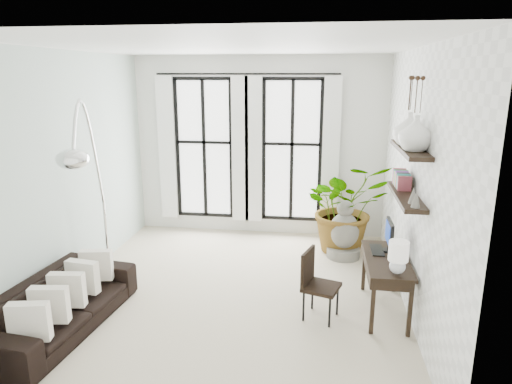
% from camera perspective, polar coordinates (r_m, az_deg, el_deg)
% --- Properties ---
extents(floor, '(5.00, 5.00, 0.00)m').
position_cam_1_polar(floor, '(6.37, -2.80, -12.38)').
color(floor, beige).
rests_on(floor, ground).
extents(ceiling, '(5.00, 5.00, 0.00)m').
position_cam_1_polar(ceiling, '(5.68, -3.21, 17.74)').
color(ceiling, white).
rests_on(ceiling, wall_back).
extents(wall_left, '(0.00, 5.00, 5.00)m').
position_cam_1_polar(wall_left, '(6.63, -22.48, 2.28)').
color(wall_left, '#B0C5BB').
rests_on(wall_left, floor).
extents(wall_right, '(0.00, 5.00, 5.00)m').
position_cam_1_polar(wall_right, '(5.83, 19.28, 1.01)').
color(wall_right, white).
rests_on(wall_right, floor).
extents(wall_back, '(4.50, 0.00, 4.50)m').
position_cam_1_polar(wall_back, '(8.24, 0.35, 5.62)').
color(wall_back, white).
rests_on(wall_back, floor).
extents(windows, '(3.26, 0.13, 2.65)m').
position_cam_1_polar(windows, '(8.21, -1.11, 5.30)').
color(windows, white).
rests_on(windows, wall_back).
extents(wall_shelves, '(0.25, 1.30, 0.60)m').
position_cam_1_polar(wall_shelves, '(5.58, 18.35, 1.87)').
color(wall_shelves, black).
rests_on(wall_shelves, wall_right).
extents(sofa, '(1.01, 2.16, 0.61)m').
position_cam_1_polar(sofa, '(5.86, -23.20, -12.80)').
color(sofa, black).
rests_on(sofa, floor).
extents(throw_pillows, '(0.40, 1.52, 0.40)m').
position_cam_1_polar(throw_pillows, '(5.73, -22.53, -11.22)').
color(throw_pillows, silver).
rests_on(throw_pillows, sofa).
extents(plant, '(1.65, 1.53, 1.52)m').
position_cam_1_polar(plant, '(7.64, 11.12, -1.84)').
color(plant, '#2D7228').
rests_on(plant, floor).
extents(desk, '(0.51, 1.20, 1.11)m').
position_cam_1_polar(desk, '(5.78, 16.08, -8.45)').
color(desk, black).
rests_on(desk, floor).
extents(desk_chair, '(0.51, 0.51, 0.85)m').
position_cam_1_polar(desk_chair, '(5.62, 7.43, -10.83)').
color(desk_chair, black).
rests_on(desk_chair, floor).
extents(arc_lamp, '(0.77, 1.73, 2.60)m').
position_cam_1_polar(arc_lamp, '(5.89, -20.42, 5.13)').
color(arc_lamp, silver).
rests_on(arc_lamp, floor).
extents(buddha, '(0.53, 0.53, 0.95)m').
position_cam_1_polar(buddha, '(7.47, 10.95, -5.12)').
color(buddha, slate).
rests_on(buddha, floor).
extents(vase_a, '(0.37, 0.37, 0.38)m').
position_cam_1_polar(vase_a, '(5.22, 19.36, 6.95)').
color(vase_a, white).
rests_on(vase_a, shelf_upper).
extents(vase_b, '(0.37, 0.37, 0.38)m').
position_cam_1_polar(vase_b, '(5.61, 18.60, 7.49)').
color(vase_b, white).
rests_on(vase_b, shelf_upper).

